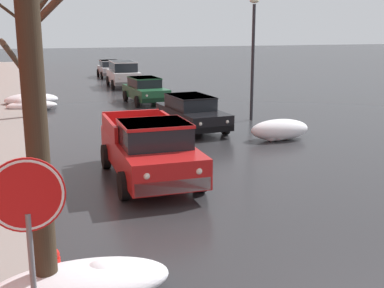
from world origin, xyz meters
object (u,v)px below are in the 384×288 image
Objects in this scene: street_lamp_post at (253,53)px; stop_sign_at_corner at (28,222)px; bare_tree_second_along_sidewalk at (31,63)px; sedan_silver_queued_behind_truck at (110,68)px; bare_tree_mid_block at (24,37)px; sedan_green_parked_kerbside_mid at (145,90)px; pickup_truck_red_approaching_near_lane at (150,149)px; fire_hydrant at (54,269)px; bare_tree_at_the_corner at (36,88)px; suv_white_parked_far_down_block at (123,73)px; sedan_black_parked_kerbside_close at (192,112)px.

stop_sign_at_corner is at bearing -122.15° from street_lamp_post.
sedan_silver_queued_behind_truck is (6.63, 28.28, -2.48)m from bare_tree_second_along_sidewalk.
bare_tree_second_along_sidewalk is 9.64m from bare_tree_mid_block.
bare_tree_second_along_sidewalk is at bearing -115.16° from sedan_green_parked_kerbside_mid.
pickup_truck_red_approaching_near_lane is 29.65m from sedan_silver_queued_behind_truck.
pickup_truck_red_approaching_near_lane is at bearing -21.16° from bare_tree_second_along_sidewalk.
pickup_truck_red_approaching_near_lane is at bearing 61.27° from fire_hydrant.
bare_tree_at_the_corner is 6.79m from pickup_truck_red_approaching_near_lane.
bare_tree_mid_block is 13.25m from suv_white_parked_far_down_block.
bare_tree_mid_block is 1.62× the size of sedan_black_parked_kerbside_close.
stop_sign_at_corner is at bearing -102.35° from suv_white_parked_far_down_block.
bare_tree_at_the_corner is 1.22× the size of pickup_truck_red_approaching_near_lane.
suv_white_parked_far_down_block reaches higher than pickup_truck_red_approaching_near_lane.
stop_sign_at_corner is (-6.57, -30.02, 1.30)m from suv_white_parked_far_down_block.
sedan_silver_queued_behind_truck is at bearing 70.07° from bare_tree_mid_block.
bare_tree_mid_block is 7.71m from sedan_green_parked_kerbside_mid.
bare_tree_at_the_corner reaches higher than bare_tree_second_along_sidewalk.
bare_tree_second_along_sidewalk is at bearing -140.84° from sedan_black_parked_kerbside_close.
bare_tree_mid_block reaches higher than pickup_truck_red_approaching_near_lane.
sedan_silver_queued_behind_truck is (0.28, 7.44, -0.23)m from suv_white_parked_far_down_block.
suv_white_parked_far_down_block is at bearing 77.00° from bare_tree_at_the_corner.
sedan_green_parked_kerbside_mid is 5.68× the size of fire_hydrant.
pickup_truck_red_approaching_near_lane is at bearing -97.17° from sedan_silver_queued_behind_truck.
bare_tree_mid_block is 20.07m from sedan_silver_queued_behind_truck.
bare_tree_mid_block is at bearing 105.89° from pickup_truck_red_approaching_near_lane.
sedan_silver_queued_behind_truck reaches higher than fire_hydrant.
street_lamp_post reaches higher than fire_hydrant.
sedan_silver_queued_behind_truck is at bearing 87.83° from suv_white_parked_far_down_block.
bare_tree_at_the_corner is 20.85m from sedan_green_parked_kerbside_mid.
suv_white_parked_far_down_block reaches higher than sedan_green_parked_kerbside_mid.
bare_tree_second_along_sidewalk is 0.83× the size of bare_tree_mid_block.
pickup_truck_red_approaching_near_lane is 1.71× the size of stop_sign_at_corner.
street_lamp_post is (9.53, 13.06, -0.28)m from bare_tree_at_the_corner.
sedan_silver_queued_behind_truck is (3.70, 29.42, -0.13)m from pickup_truck_red_approaching_near_lane.
stop_sign_at_corner is (-0.22, -9.17, -0.94)m from bare_tree_second_along_sidewalk.
fire_hydrant is (-2.88, -5.25, -0.52)m from pickup_truck_red_approaching_near_lane.
fire_hydrant is 3.40m from stop_sign_at_corner.
sedan_silver_queued_behind_truck is (0.52, 15.26, 0.00)m from sedan_green_parked_kerbside_mid.
suv_white_parked_far_down_block reaches higher than sedan_silver_queued_behind_truck.
suv_white_parked_far_down_block is at bearing 102.28° from street_lamp_post.
sedan_black_parked_kerbside_close is at bearing 62.13° from pickup_truck_red_approaching_near_lane.
street_lamp_post is at bearing 48.57° from pickup_truck_red_approaching_near_lane.
sedan_black_parked_kerbside_close is at bearing -91.05° from sedan_silver_queued_behind_truck.
bare_tree_second_along_sidewalk is 8.27× the size of fire_hydrant.
suv_white_parked_far_down_block is 1.07× the size of sedan_silver_queued_behind_truck.
fire_hydrant is at bearing -89.33° from bare_tree_mid_block.
bare_tree_second_along_sidewalk is 1.34× the size of sedan_black_parked_kerbside_close.
street_lamp_post reaches higher than sedan_black_parked_kerbside_close.
bare_tree_mid_block reaches higher than suv_white_parked_far_down_block.
pickup_truck_red_approaching_near_lane is at bearing -131.43° from street_lamp_post.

